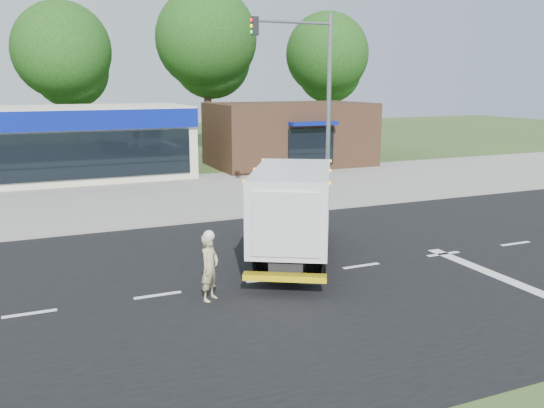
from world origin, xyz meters
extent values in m
plane|color=#385123|center=(0.00, 0.00, 0.00)|extent=(120.00, 120.00, 0.00)
cube|color=black|center=(0.00, 0.00, 0.00)|extent=(60.00, 14.00, 0.02)
cube|color=gray|center=(0.00, 8.20, 0.06)|extent=(60.00, 2.40, 0.12)
cube|color=gray|center=(0.00, 14.00, 0.01)|extent=(60.00, 9.00, 0.02)
cube|color=silver|center=(-9.00, 0.00, 0.02)|extent=(1.20, 0.15, 0.01)
cube|color=silver|center=(-6.00, 0.00, 0.02)|extent=(1.20, 0.15, 0.01)
cube|color=silver|center=(-3.00, 0.00, 0.02)|extent=(1.20, 0.15, 0.01)
cube|color=silver|center=(0.00, 0.00, 0.02)|extent=(1.20, 0.15, 0.01)
cube|color=silver|center=(3.00, 0.00, 0.02)|extent=(1.20, 0.15, 0.01)
cube|color=silver|center=(6.00, 0.00, 0.02)|extent=(1.20, 0.15, 0.01)
cube|color=silver|center=(3.00, -3.00, 0.02)|extent=(0.40, 7.00, 0.01)
cube|color=black|center=(-1.87, 0.83, 0.62)|extent=(2.92, 4.27, 0.31)
cube|color=white|center=(-0.35, 3.55, 1.36)|extent=(2.51, 2.46, 1.85)
cube|color=black|center=(0.06, 4.28, 1.54)|extent=(1.52, 0.93, 0.79)
cube|color=white|center=(-1.87, 0.83, 1.85)|extent=(3.99, 4.87, 2.07)
cube|color=silver|center=(-2.96, -1.11, 1.80)|extent=(1.56, 0.91, 1.67)
cube|color=yellow|center=(-3.04, -1.25, 0.48)|extent=(1.99, 1.30, 0.16)
cube|color=orange|center=(-1.87, 0.83, 2.86)|extent=(3.94, 4.73, 0.07)
cylinder|color=black|center=(-1.05, 4.00, 0.42)|extent=(0.64, 0.87, 0.84)
cylinder|color=black|center=(0.41, 3.18, 0.42)|extent=(0.64, 0.87, 0.84)
cylinder|color=black|center=(-2.94, 0.72, 0.42)|extent=(0.64, 0.87, 0.84)
cylinder|color=black|center=(-1.41, -0.14, 0.42)|extent=(0.64, 0.87, 0.84)
imported|color=tan|center=(-4.86, -0.79, 0.84)|extent=(0.72, 0.70, 1.67)
sphere|color=white|center=(-4.86, -0.79, 1.64)|extent=(0.28, 0.28, 0.28)
cube|color=beige|center=(-9.00, 20.00, 2.00)|extent=(18.00, 6.00, 4.00)
cube|color=navy|center=(-9.00, 16.95, 3.40)|extent=(18.00, 0.30, 1.00)
cube|color=black|center=(-9.00, 16.95, 1.60)|extent=(17.00, 0.12, 2.40)
cube|color=#382316|center=(7.00, 20.00, 2.00)|extent=(10.00, 6.00, 4.00)
cube|color=navy|center=(7.00, 16.90, 2.90)|extent=(3.00, 1.20, 0.20)
cube|color=black|center=(7.00, 16.95, 1.50)|extent=(3.00, 0.12, 2.20)
cylinder|color=gray|center=(3.00, 7.60, 4.00)|extent=(0.18, 0.18, 8.00)
cylinder|color=gray|center=(1.30, 7.60, 7.60)|extent=(3.40, 0.12, 0.12)
cube|color=black|center=(-0.30, 7.60, 7.40)|extent=(0.25, 0.25, 0.70)
cylinder|color=#332114|center=(-6.00, 28.00, 3.43)|extent=(0.56, 0.56, 6.86)
sphere|color=#164513|center=(-6.00, 28.00, 7.35)|extent=(6.47, 6.47, 6.47)
sphere|color=#164513|center=(-5.50, 28.50, 6.08)|extent=(5.10, 5.10, 5.10)
cylinder|color=#332114|center=(4.00, 28.00, 3.92)|extent=(0.56, 0.56, 7.84)
sphere|color=#164513|center=(4.00, 28.00, 8.40)|extent=(7.39, 7.39, 7.39)
sphere|color=#164513|center=(4.50, 28.50, 6.94)|extent=(5.82, 5.82, 5.82)
cylinder|color=#332114|center=(14.00, 28.00, 3.50)|extent=(0.56, 0.56, 7.00)
sphere|color=#164513|center=(14.00, 28.00, 7.50)|extent=(6.60, 6.60, 6.60)
sphere|color=#164513|center=(14.50, 28.50, 6.20)|extent=(5.20, 5.20, 5.20)
camera|label=1|loc=(-8.78, -13.77, 5.30)|focal=38.00mm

